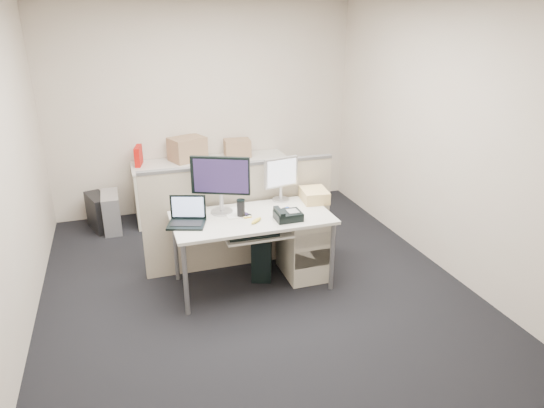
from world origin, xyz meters
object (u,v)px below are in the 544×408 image
object	(u,v)px
laptop	(186,213)
desk_phone	(288,216)
desk	(252,223)
monitor_main	(221,185)

from	to	relation	value
laptop	desk_phone	distance (m)	0.94
desk	laptop	size ratio (longest dim) A/B	4.56
monitor_main	desk_phone	bearing A→B (deg)	-9.10
desk	laptop	distance (m)	0.65
laptop	desk_phone	bearing A→B (deg)	8.85
desk	laptop	world-z (taller)	laptop
desk	desk_phone	world-z (taller)	desk_phone
monitor_main	laptop	distance (m)	0.45
desk	desk_phone	size ratio (longest dim) A/B	6.22
laptop	desk_phone	world-z (taller)	laptop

